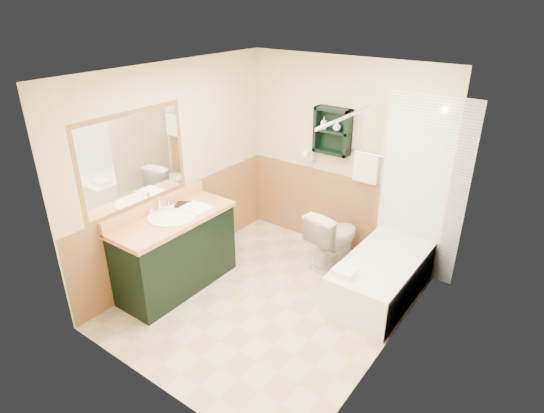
# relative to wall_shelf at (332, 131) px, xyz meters

# --- Properties ---
(floor) EXTENTS (3.00, 3.00, 0.00)m
(floor) POSITION_rel_wall_shelf_xyz_m (0.10, -1.41, -1.55)
(floor) COLOR beige
(floor) RESTS_ON ground
(back_wall) EXTENTS (2.60, 0.04, 2.40)m
(back_wall) POSITION_rel_wall_shelf_xyz_m (0.10, 0.11, -0.35)
(back_wall) COLOR #F3E8BE
(back_wall) RESTS_ON ground
(left_wall) EXTENTS (0.04, 3.00, 2.40)m
(left_wall) POSITION_rel_wall_shelf_xyz_m (-1.22, -1.41, -0.35)
(left_wall) COLOR #F3E8BE
(left_wall) RESTS_ON ground
(right_wall) EXTENTS (0.04, 3.00, 2.40)m
(right_wall) POSITION_rel_wall_shelf_xyz_m (1.42, -1.41, -0.35)
(right_wall) COLOR #F3E8BE
(right_wall) RESTS_ON ground
(ceiling) EXTENTS (2.60, 3.00, 0.04)m
(ceiling) POSITION_rel_wall_shelf_xyz_m (0.10, -1.41, 0.87)
(ceiling) COLOR white
(ceiling) RESTS_ON back_wall
(wainscot_left) EXTENTS (2.98, 2.98, 1.00)m
(wainscot_left) POSITION_rel_wall_shelf_xyz_m (-1.19, -1.41, -1.05)
(wainscot_left) COLOR #AE7F46
(wainscot_left) RESTS_ON left_wall
(wainscot_back) EXTENTS (2.58, 2.58, 1.00)m
(wainscot_back) POSITION_rel_wall_shelf_xyz_m (0.10, 0.08, -1.05)
(wainscot_back) COLOR #AE7F46
(wainscot_back) RESTS_ON back_wall
(mirror_frame) EXTENTS (1.30, 1.30, 1.00)m
(mirror_frame) POSITION_rel_wall_shelf_xyz_m (-1.17, -1.96, -0.05)
(mirror_frame) COLOR brown
(mirror_frame) RESTS_ON left_wall
(mirror_glass) EXTENTS (1.20, 1.20, 0.90)m
(mirror_glass) POSITION_rel_wall_shelf_xyz_m (-1.17, -1.96, -0.05)
(mirror_glass) COLOR white
(mirror_glass) RESTS_ON left_wall
(tile_right) EXTENTS (1.50, 1.50, 2.10)m
(tile_right) POSITION_rel_wall_shelf_xyz_m (1.38, -0.66, -0.50)
(tile_right) COLOR white
(tile_right) RESTS_ON right_wall
(tile_back) EXTENTS (0.95, 0.95, 2.10)m
(tile_back) POSITION_rel_wall_shelf_xyz_m (1.13, 0.07, -0.50)
(tile_back) COLOR white
(tile_back) RESTS_ON back_wall
(tile_accent) EXTENTS (1.50, 1.50, 0.10)m
(tile_accent) POSITION_rel_wall_shelf_xyz_m (1.37, -0.66, 0.35)
(tile_accent) COLOR #144731
(tile_accent) RESTS_ON right_wall
(wall_shelf) EXTENTS (0.45, 0.15, 0.55)m
(wall_shelf) POSITION_rel_wall_shelf_xyz_m (0.00, 0.00, 0.00)
(wall_shelf) COLOR black
(wall_shelf) RESTS_ON back_wall
(hair_dryer) EXTENTS (0.10, 0.24, 0.18)m
(hair_dryer) POSITION_rel_wall_shelf_xyz_m (-0.30, 0.02, -0.35)
(hair_dryer) COLOR white
(hair_dryer) RESTS_ON back_wall
(towel_bar) EXTENTS (0.40, 0.06, 0.40)m
(towel_bar) POSITION_rel_wall_shelf_xyz_m (0.45, 0.04, -0.20)
(towel_bar) COLOR white
(towel_bar) RESTS_ON back_wall
(curtain_rod) EXTENTS (0.03, 1.60, 0.03)m
(curtain_rod) POSITION_rel_wall_shelf_xyz_m (0.63, -0.66, 0.45)
(curtain_rod) COLOR silver
(curtain_rod) RESTS_ON back_wall
(shower_curtain) EXTENTS (1.05, 1.05, 1.70)m
(shower_curtain) POSITION_rel_wall_shelf_xyz_m (0.63, -0.48, -0.40)
(shower_curtain) COLOR #C1AF91
(shower_curtain) RESTS_ON curtain_rod
(vanity) EXTENTS (0.59, 1.38, 0.88)m
(vanity) POSITION_rel_wall_shelf_xyz_m (-0.89, -1.77, -1.11)
(vanity) COLOR black
(vanity) RESTS_ON ground
(bathtub) EXTENTS (0.70, 1.50, 0.47)m
(bathtub) POSITION_rel_wall_shelf_xyz_m (1.03, -0.55, -1.32)
(bathtub) COLOR white
(bathtub) RESTS_ON ground
(toilet) EXTENTS (0.52, 0.79, 0.71)m
(toilet) POSITION_rel_wall_shelf_xyz_m (0.28, -0.33, -1.19)
(toilet) COLOR white
(toilet) RESTS_ON ground
(counter_towel) EXTENTS (0.30, 0.24, 0.04)m
(counter_towel) POSITION_rel_wall_shelf_xyz_m (-0.80, -1.51, -0.65)
(counter_towel) COLOR white
(counter_towel) RESTS_ON vanity
(vanity_book) EXTENTS (0.15, 0.10, 0.22)m
(vanity_book) POSITION_rel_wall_shelf_xyz_m (-1.06, -1.58, -0.56)
(vanity_book) COLOR black
(vanity_book) RESTS_ON vanity
(tub_towel) EXTENTS (0.22, 0.18, 0.07)m
(tub_towel) POSITION_rel_wall_shelf_xyz_m (0.83, -1.12, -1.05)
(tub_towel) COLOR white
(tub_towel) RESTS_ON bathtub
(soap_bottle_a) EXTENTS (0.09, 0.14, 0.06)m
(soap_bottle_a) POSITION_rel_wall_shelf_xyz_m (-0.12, -0.01, 0.05)
(soap_bottle_a) COLOR white
(soap_bottle_a) RESTS_ON wall_shelf
(soap_bottle_b) EXTENTS (0.13, 0.14, 0.09)m
(soap_bottle_b) POSITION_rel_wall_shelf_xyz_m (0.06, -0.01, 0.06)
(soap_bottle_b) COLOR white
(soap_bottle_b) RESTS_ON wall_shelf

